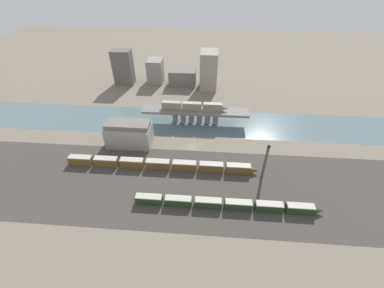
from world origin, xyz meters
TOP-DOWN VIEW (x-y plane):
  - ground_plane at (0.00, 0.00)m, footprint 400.00×400.00m
  - railbed_yard at (0.00, -24.00)m, footprint 280.00×42.00m
  - river_water at (0.00, 20.13)m, footprint 320.00×25.08m
  - bridge at (0.00, 20.13)m, footprint 53.33×7.93m
  - train_on_bridge at (-0.72, 20.13)m, footprint 33.51×2.76m
  - train_yard_near at (14.69, -33.16)m, footprint 65.85×2.85m
  - train_yard_mid at (-11.80, -15.04)m, footprint 79.03×3.05m
  - warehouse_building at (-28.83, 0.36)m, footprint 19.95×10.96m
  - signal_tower at (29.10, -17.30)m, footprint 1.06×1.06m
  - city_block_far_left at (-49.15, 63.18)m, footprint 12.00×8.18m
  - city_block_left at (-29.52, 67.78)m, footprint 9.72×11.13m
  - city_block_center at (-11.34, 64.62)m, footprint 16.98×10.14m
  - city_block_right at (5.42, 60.88)m, footprint 10.43×13.52m

SIDE VIEW (x-z plane):
  - ground_plane at x=0.00m, z-range 0.00..0.00m
  - river_water at x=0.00m, z-range 0.00..0.01m
  - railbed_yard at x=0.00m, z-range 0.00..0.01m
  - train_yard_near at x=14.69m, z-range -0.03..3.42m
  - train_yard_mid at x=-11.80m, z-range -0.03..3.88m
  - city_block_center at x=-11.34m, z-range 0.00..9.76m
  - warehouse_building at x=-28.83m, z-range -0.28..11.23m
  - bridge at x=0.00m, z-range 1.91..9.48m
  - city_block_left at x=-29.52m, z-range 0.00..14.76m
  - signal_tower at x=29.10m, z-range -0.21..16.43m
  - train_on_bridge at x=-0.72m, z-range 7.52..11.49m
  - city_block_far_left at x=-49.15m, z-range 0.00..21.87m
  - city_block_right at x=5.42m, z-range 0.00..23.20m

